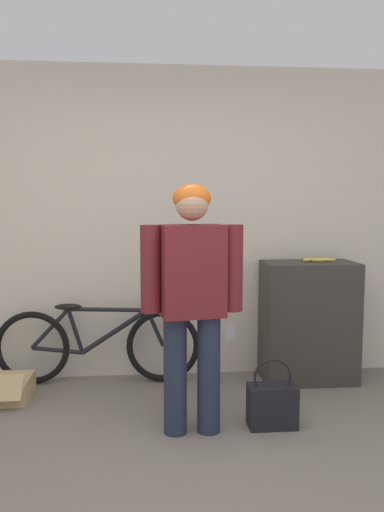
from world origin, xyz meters
TOP-DOWN VIEW (x-y plane):
  - wall_back at (0.00, 2.25)m, footprint 8.00×0.07m
  - side_shelf at (1.16, 1.99)m, footprint 0.75×0.43m
  - person at (0.11, 1.11)m, footprint 0.64×0.31m
  - bicycle at (-0.58, 2.06)m, footprint 1.67×0.46m
  - banana at (1.23, 2.00)m, footprint 0.29×0.08m
  - handbag at (0.65, 1.14)m, footprint 0.32×0.18m

SIDE VIEW (x-z plane):
  - handbag at x=0.65m, z-range -0.08..0.38m
  - bicycle at x=-0.58m, z-range -0.01..0.66m
  - side_shelf at x=1.16m, z-range 0.00..0.99m
  - person at x=0.11m, z-range 0.14..1.73m
  - banana at x=1.23m, z-range 0.99..1.03m
  - wall_back at x=0.00m, z-range 0.00..2.60m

